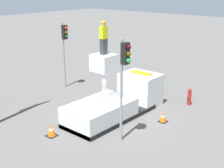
{
  "coord_description": "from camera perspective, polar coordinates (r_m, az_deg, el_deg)",
  "views": [
    {
      "loc": [
        -12.54,
        -10.93,
        7.4
      ],
      "look_at": [
        -1.14,
        -1.08,
        2.55
      ],
      "focal_mm": 50.0,
      "sensor_mm": 36.0,
      "label": 1
    }
  ],
  "objects": [
    {
      "name": "bucket_truck",
      "position": [
        18.32,
        0.99,
        -3.24
      ],
      "size": [
        6.71,
        2.42,
        3.82
      ],
      "color": "black",
      "rests_on": "ground"
    },
    {
      "name": "traffic_light_pole",
      "position": [
        14.36,
        2.2,
        2.44
      ],
      "size": [
        0.34,
        0.57,
        5.06
      ],
      "color": "gray",
      "rests_on": "ground"
    },
    {
      "name": "traffic_light_across",
      "position": [
        22.88,
        -8.69,
        7.55
      ],
      "size": [
        0.34,
        0.57,
        4.77
      ],
      "color": "gray",
      "rests_on": "ground"
    },
    {
      "name": "traffic_cone_curbside",
      "position": [
        17.79,
        9.33,
        -6.0
      ],
      "size": [
        0.45,
        0.45,
        0.59
      ],
      "color": "black",
      "rests_on": "ground"
    },
    {
      "name": "traffic_cone_rear",
      "position": [
        16.29,
        -11.02,
        -8.36
      ],
      "size": [
        0.52,
        0.52,
        0.62
      ],
      "color": "black",
      "rests_on": "ground"
    },
    {
      "name": "worker",
      "position": [
        16.45,
        -1.55,
        8.41
      ],
      "size": [
        0.4,
        0.26,
        1.75
      ],
      "color": "#38383D",
      "rests_on": "bucket_truck"
    },
    {
      "name": "fire_hydrant",
      "position": [
        20.47,
        13.96,
        -2.27
      ],
      "size": [
        0.48,
        0.24,
        1.11
      ],
      "color": "#B2231E",
      "rests_on": "ground"
    },
    {
      "name": "ground_plane",
      "position": [
        18.21,
        -0.24,
        -6.12
      ],
      "size": [
        120.0,
        120.0,
        0.0
      ],
      "primitive_type": "plane",
      "color": "#565451"
    }
  ]
}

